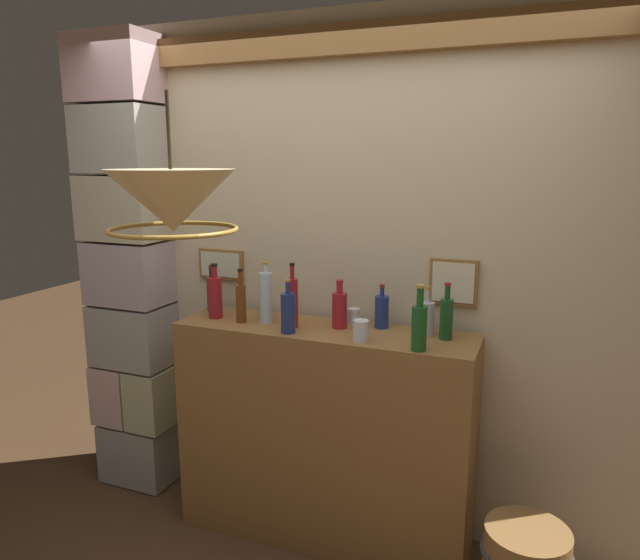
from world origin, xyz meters
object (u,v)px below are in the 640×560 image
(liquor_bottle_rum, at_px, (427,317))
(liquor_bottle_rye, at_px, (241,302))
(liquor_bottle_mezcal, at_px, (419,326))
(liquor_bottle_tequila, at_px, (292,301))
(liquor_bottle_amaro, at_px, (340,309))
(glass_tumbler_highball, at_px, (265,309))
(pendant_lamp, at_px, (172,203))
(glass_tumbler_rocks, at_px, (361,331))
(liquor_bottle_brandy, at_px, (382,311))
(liquor_bottle_sherry, at_px, (215,296))
(liquor_bottle_vodka, at_px, (446,317))
(glass_tumbler_shot, at_px, (354,317))
(liquor_bottle_bourbon, at_px, (212,293))
(liquor_bottle_vermouth, at_px, (266,297))
(liquor_bottle_whiskey, at_px, (288,312))

(liquor_bottle_rum, distance_m, liquor_bottle_rye, 0.92)
(liquor_bottle_mezcal, relative_size, liquor_bottle_rum, 1.25)
(liquor_bottle_tequila, bearing_deg, liquor_bottle_rye, -175.28)
(liquor_bottle_amaro, xyz_separation_m, glass_tumbler_highball, (-0.42, 0.04, -0.05))
(glass_tumbler_highball, distance_m, pendant_lamp, 1.12)
(glass_tumbler_rocks, bearing_deg, glass_tumbler_highball, 160.92)
(liquor_bottle_amaro, bearing_deg, pendant_lamp, -108.36)
(liquor_bottle_brandy, bearing_deg, pendant_lamp, -116.60)
(glass_tumbler_rocks, bearing_deg, liquor_bottle_rye, 173.99)
(liquor_bottle_sherry, bearing_deg, liquor_bottle_vodka, 3.68)
(glass_tumbler_highball, distance_m, glass_tumbler_shot, 0.47)
(liquor_bottle_tequila, bearing_deg, liquor_bottle_mezcal, -10.82)
(liquor_bottle_brandy, height_order, liquor_bottle_tequila, liquor_bottle_tequila)
(liquor_bottle_mezcal, relative_size, pendant_lamp, 0.61)
(liquor_bottle_amaro, relative_size, glass_tumbler_shot, 2.95)
(liquor_bottle_mezcal, relative_size, glass_tumbler_highball, 3.27)
(liquor_bottle_amaro, relative_size, liquor_bottle_bourbon, 0.95)
(liquor_bottle_sherry, bearing_deg, glass_tumbler_rocks, -6.65)
(liquor_bottle_mezcal, height_order, glass_tumbler_rocks, liquor_bottle_mezcal)
(liquor_bottle_brandy, distance_m, liquor_bottle_amaro, 0.20)
(liquor_bottle_vodka, distance_m, glass_tumbler_rocks, 0.39)
(liquor_bottle_mezcal, distance_m, liquor_bottle_bourbon, 1.21)
(liquor_bottle_amaro, bearing_deg, liquor_bottle_bourbon, 175.88)
(liquor_bottle_brandy, relative_size, liquor_bottle_sherry, 0.76)
(liquor_bottle_tequila, relative_size, liquor_bottle_vermouth, 1.02)
(liquor_bottle_whiskey, relative_size, glass_tumbler_rocks, 2.68)
(liquor_bottle_whiskey, bearing_deg, glass_tumbler_shot, 45.84)
(liquor_bottle_brandy, distance_m, liquor_bottle_whiskey, 0.46)
(liquor_bottle_mezcal, relative_size, liquor_bottle_brandy, 1.33)
(glass_tumbler_shot, height_order, pendant_lamp, pendant_lamp)
(liquor_bottle_vermouth, relative_size, glass_tumbler_shot, 3.84)
(liquor_bottle_amaro, height_order, liquor_bottle_bourbon, liquor_bottle_bourbon)
(liquor_bottle_bourbon, relative_size, liquor_bottle_whiskey, 0.96)
(liquor_bottle_amaro, xyz_separation_m, liquor_bottle_rum, (0.41, 0.05, -0.01))
(liquor_bottle_brandy, distance_m, liquor_bottle_bourbon, 0.94)
(liquor_bottle_bourbon, distance_m, liquor_bottle_whiskey, 0.60)
(liquor_bottle_rye, bearing_deg, liquor_bottle_whiskey, -14.66)
(liquor_bottle_bourbon, relative_size, glass_tumbler_rocks, 2.58)
(liquor_bottle_bourbon, xyz_separation_m, glass_tumbler_highball, (0.33, -0.01, -0.05))
(glass_tumbler_highball, xyz_separation_m, glass_tumbler_shot, (0.47, 0.04, -0.00))
(liquor_bottle_vodka, bearing_deg, liquor_bottle_mezcal, -111.57)
(liquor_bottle_mezcal, distance_m, liquor_bottle_whiskey, 0.63)
(liquor_bottle_mezcal, xyz_separation_m, liquor_bottle_vermouth, (-0.80, 0.14, 0.02))
(liquor_bottle_tequila, distance_m, liquor_bottle_bourbon, 0.55)
(liquor_bottle_vodka, xyz_separation_m, pendant_lamp, (-0.80, -0.90, 0.55))
(liquor_bottle_whiskey, xyz_separation_m, glass_tumbler_shot, (0.24, 0.25, -0.06))
(liquor_bottle_rum, relative_size, glass_tumbler_shot, 2.86)
(liquor_bottle_brandy, height_order, liquor_bottle_vermouth, liquor_bottle_vermouth)
(liquor_bottle_brandy, height_order, liquor_bottle_sherry, liquor_bottle_sherry)
(liquor_bottle_mezcal, height_order, liquor_bottle_sherry, liquor_bottle_mezcal)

